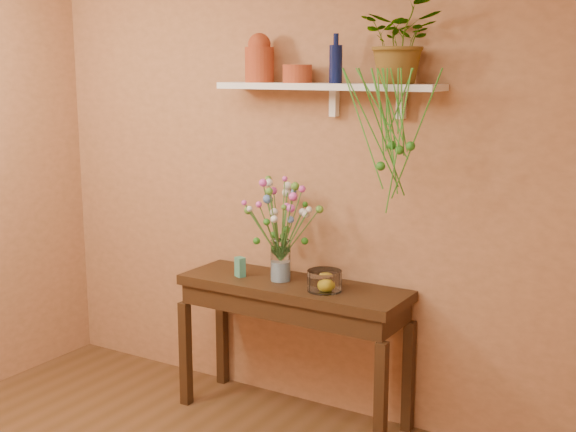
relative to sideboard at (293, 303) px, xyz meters
The scene contains 13 objects.
room 1.88m from the sideboard, 86.85° to the right, with size 4.04×4.04×2.70m.
sideboard is the anchor object (origin of this frame).
wall_shelf 1.23m from the sideboard, 35.22° to the left, with size 1.30×0.24×0.19m.
terracotta_jug 1.40m from the sideboard, 160.17° to the left, with size 0.19×0.19×0.28m.
terracotta_pot 1.29m from the sideboard, 108.15° to the left, with size 0.16×0.16×0.10m, color #993820.
blue_bottle 1.37m from the sideboard, 24.27° to the left, with size 0.08×0.08×0.26m.
spider_plant 1.58m from the sideboard, ahead, with size 0.40×0.34×0.44m, color #266918.
plant_fronds 1.17m from the sideboard, ahead, with size 0.56×0.26×0.75m.
glass_vase 0.24m from the sideboard, behind, with size 0.11×0.11×0.24m.
bouquet 0.54m from the sideboard, behind, with size 0.45×0.43×0.47m.
glass_bowl 0.29m from the sideboard, 11.85° to the right, with size 0.19×0.19×0.11m.
lemon 0.30m from the sideboard, 14.01° to the right, with size 0.07×0.07×0.07m, color yellow.
carton 0.38m from the sideboard, behind, with size 0.06×0.04×0.12m, color #386D85.
Camera 1 is at (2.02, -1.79, 2.02)m, focal length 47.06 mm.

